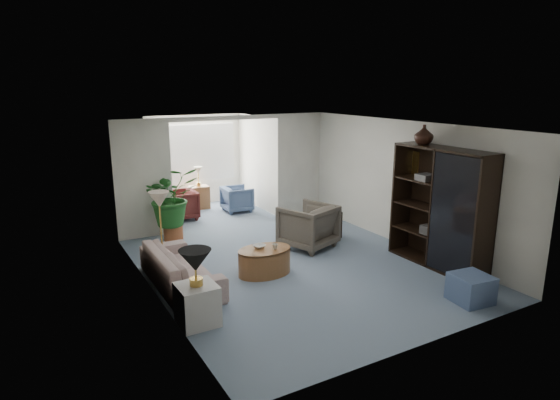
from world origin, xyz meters
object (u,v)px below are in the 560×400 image
sunroom_chair_blue (237,199)px  coffee_bowl (259,246)px  sunroom_chair_maroon (180,205)px  ottoman (471,288)px  plant_pot (173,232)px  coffee_cup (275,247)px  cabinet_urn (424,135)px  coffee_table (265,261)px  sunroom_table (199,197)px  end_table (197,304)px  framed_picture (408,163)px  table_lamp (195,261)px  sofa (180,267)px  floor_lamp (159,200)px  entertainment_cabinet (440,208)px  wingback_chair (308,226)px  side_table_dark (328,224)px

sunroom_chair_blue → coffee_bowl: bearing=163.4°
sunroom_chair_maroon → ottoman: bearing=22.9°
plant_pot → sunroom_chair_blue: 2.56m
coffee_cup → cabinet_urn: (2.73, -0.57, 1.81)m
coffee_table → sunroom_table: sunroom_table is taller
coffee_cup → end_table: bearing=-150.4°
coffee_table → coffee_bowl: (-0.05, 0.10, 0.25)m
coffee_table → coffee_cup: coffee_cup is taller
framed_picture → sunroom_chair_maroon: size_ratio=0.65×
end_table → table_lamp: 0.63m
sofa → sunroom_chair_maroon: bearing=-18.2°
floor_lamp → cabinet_urn: cabinet_urn is taller
framed_picture → table_lamp: 4.87m
sofa → end_table: bearing=171.2°
entertainment_cabinet → ottoman: (-0.68, -1.30, -0.85)m
framed_picture → ottoman: framed_picture is taller
ottoman → end_table: bearing=160.1°
table_lamp → coffee_table: size_ratio=0.46×
wingback_chair → plant_pot: bearing=-57.9°
entertainment_cabinet → sunroom_chair_blue: size_ratio=3.01×
entertainment_cabinet → sunroom_chair_blue: (-1.58, 5.14, -0.74)m
floor_lamp → sunroom_table: (1.99, 3.60, -0.95)m
end_table → coffee_cup: 2.02m
floor_lamp → sunroom_chair_maroon: (1.24, 2.85, -0.90)m
framed_picture → coffee_bowl: (-3.16, 0.20, -1.22)m
framed_picture → sunroom_table: bearing=118.0°
coffee_cup → coffee_table: bearing=146.3°
framed_picture → coffee_table: size_ratio=0.53×
framed_picture → sofa: (-4.51, 0.35, -1.40)m
entertainment_cabinet → coffee_cup: bearing=158.6°
coffee_bowl → cabinet_urn: size_ratio=0.59×
sofa → wingback_chair: 2.85m
side_table_dark → coffee_table: bearing=-152.5°
sunroom_chair_blue → sunroom_chair_maroon: bearing=92.6°
coffee_cup → sunroom_chair_blue: size_ratio=0.14×
floor_lamp → sunroom_table: 4.22m
end_table → wingback_chair: bearing=32.2°
sofa → sunroom_chair_blue: (2.70, 3.72, 0.02)m
floor_lamp → sofa: bearing=-87.0°
framed_picture → wingback_chair: bearing=152.6°
floor_lamp → entertainment_cabinet: size_ratio=0.17×
sofa → side_table_dark: sofa is taller
coffee_bowl → sunroom_table: size_ratio=0.35×
entertainment_cabinet → cabinet_urn: size_ratio=6.07×
table_lamp → sunroom_table: (2.15, 5.82, -0.62)m
end_table → sunroom_chair_blue: (2.90, 5.07, 0.04)m
table_lamp → floor_lamp: (0.15, 2.22, 0.33)m
end_table → coffee_cup: bearing=29.6°
cabinet_urn → sunroom_table: 6.21m
wingback_chair → sofa: bearing=-8.6°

